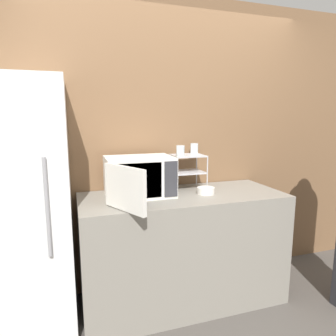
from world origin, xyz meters
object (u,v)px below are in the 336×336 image
(glass_front_left, at_px, (180,151))
(refrigerator, at_px, (19,210))
(glass_back_right, at_px, (194,148))
(bowl, at_px, (206,191))
(dish_rack, at_px, (188,164))
(microwave, at_px, (139,177))

(glass_front_left, relative_size, refrigerator, 0.05)
(glass_front_left, height_order, glass_back_right, same)
(glass_back_right, distance_m, bowl, 0.43)
(bowl, xyz_separation_m, refrigerator, (-1.41, 0.07, -0.05))
(dish_rack, xyz_separation_m, glass_back_right, (0.09, 0.08, 0.13))
(glass_back_right, bearing_deg, glass_front_left, -141.71)
(dish_rack, relative_size, glass_front_left, 3.32)
(microwave, bearing_deg, dish_rack, 14.00)
(microwave, relative_size, glass_front_left, 8.12)
(dish_rack, distance_m, glass_front_left, 0.18)
(microwave, height_order, dish_rack, microwave)
(microwave, distance_m, glass_front_left, 0.42)
(microwave, bearing_deg, refrigerator, -178.48)
(microwave, distance_m, refrigerator, 0.89)
(dish_rack, distance_m, glass_back_right, 0.18)
(bowl, bearing_deg, glass_front_left, 141.81)
(glass_front_left, xyz_separation_m, bowl, (0.17, -0.14, -0.32))
(glass_front_left, height_order, refrigerator, refrigerator)
(bowl, bearing_deg, glass_back_right, 87.45)
(microwave, xyz_separation_m, glass_front_left, (0.37, 0.04, 0.19))
(dish_rack, relative_size, glass_back_right, 3.32)
(glass_front_left, distance_m, bowl, 0.39)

